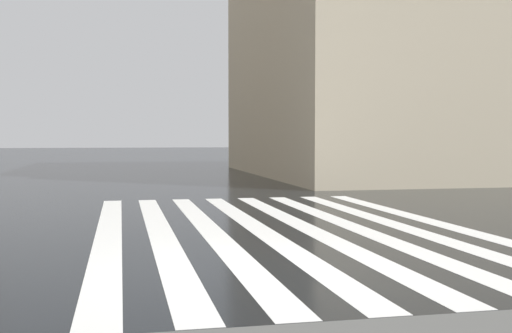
{
  "coord_description": "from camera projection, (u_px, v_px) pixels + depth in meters",
  "views": [
    {
      "loc": [
        -8.58,
        1.86,
        1.88
      ],
      "look_at": [
        5.11,
        -1.07,
        1.23
      ],
      "focal_mm": 44.3,
      "sensor_mm": 36.0,
      "label": 1
    }
  ],
  "objects": [
    {
      "name": "zebra_crossing",
      "position": [
        282.0,
        228.0,
        13.05
      ],
      "size": [
        13.0,
        7.5,
        0.01
      ],
      "color": "silver",
      "rests_on": "ground_plane"
    },
    {
      "name": "ground_plane",
      "position": [
        258.0,
        271.0,
        8.86
      ],
      "size": [
        220.0,
        220.0,
        0.0
      ],
      "primitive_type": "plane",
      "color": "black"
    }
  ]
}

